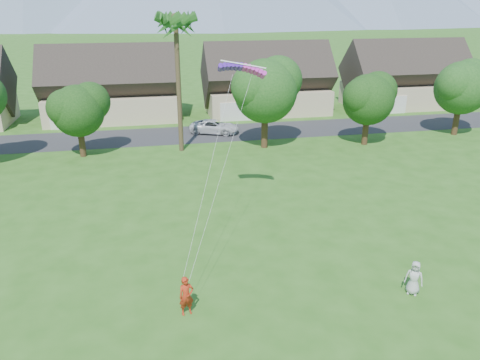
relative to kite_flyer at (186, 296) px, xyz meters
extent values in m
plane|color=#2D6019|center=(3.77, -3.46, -0.95)|extent=(500.00, 500.00, 0.00)
cube|color=#2D2D30|center=(3.77, 30.54, -0.94)|extent=(90.00, 7.00, 0.01)
imported|color=#B02C14|center=(0.00, 0.00, 0.00)|extent=(0.77, 0.59, 1.90)
imported|color=#BBBCB7|center=(10.93, -0.56, -0.07)|extent=(1.02, 0.96, 1.76)
imported|color=silver|center=(5.77, 30.54, -0.23)|extent=(5.72, 4.18, 1.45)
cube|color=beige|center=(-5.23, 39.54, 0.55)|extent=(15.00, 8.00, 3.00)
cube|color=#382D28|center=(-5.23, 39.54, 3.84)|extent=(15.75, 8.15, 8.15)
cube|color=silver|center=(-9.43, 35.48, 0.15)|extent=(4.80, 0.12, 2.20)
cube|color=beige|center=(13.77, 39.54, 0.55)|extent=(15.00, 8.00, 3.00)
cube|color=#382D28|center=(13.77, 39.54, 3.84)|extent=(15.75, 8.15, 8.15)
cube|color=silver|center=(9.57, 35.48, 0.15)|extent=(4.80, 0.12, 2.20)
cube|color=beige|center=(32.77, 39.54, 0.55)|extent=(15.00, 8.00, 3.00)
cube|color=#382D28|center=(32.77, 39.54, 3.84)|extent=(15.75, 8.15, 8.15)
cube|color=silver|center=(28.57, 35.48, 0.15)|extent=(4.80, 0.12, 2.20)
cylinder|color=#47301C|center=(-7.23, 25.04, 0.14)|extent=(0.56, 0.56, 2.18)
sphere|color=#214916|center=(-7.23, 25.04, 3.27)|extent=(4.62, 4.62, 4.62)
cylinder|color=#47301C|center=(9.77, 24.54, 0.46)|extent=(0.62, 0.62, 2.82)
sphere|color=#214916|center=(9.77, 24.54, 4.51)|extent=(5.98, 5.98, 5.98)
cylinder|color=#47301C|center=(19.77, 23.54, 0.20)|extent=(0.58, 0.58, 2.30)
sphere|color=#214916|center=(19.77, 23.54, 3.52)|extent=(4.90, 4.90, 4.90)
cylinder|color=#47301C|center=(30.77, 25.04, 0.33)|extent=(0.60, 0.60, 2.56)
sphere|color=#214916|center=(30.77, 25.04, 4.01)|extent=(5.44, 5.44, 5.44)
cylinder|color=#4C3D26|center=(1.77, 25.04, 5.05)|extent=(0.44, 0.44, 12.00)
sphere|color=#286021|center=(1.77, 25.04, 11.35)|extent=(3.00, 3.00, 3.00)
cube|color=#4A17AE|center=(3.89, 9.95, 8.72)|extent=(1.56, 1.22, 0.50)
cube|color=#DB29C1|center=(5.31, 9.95, 8.72)|extent=(1.56, 1.22, 0.50)
camera|label=1|loc=(-1.10, -17.89, 12.44)|focal=35.00mm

